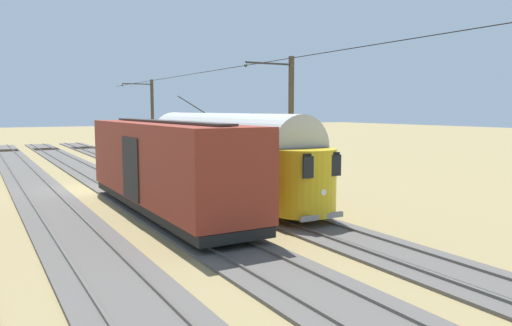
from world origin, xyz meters
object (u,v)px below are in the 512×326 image
at_px(vintage_streetcar, 222,153).
at_px(catenary_pole_mid_near, 290,126).
at_px(boxcar_adjacent, 165,164).
at_px(catenary_pole_foreground, 152,119).

relative_size(vintage_streetcar, catenary_pole_mid_near, 2.40).
bearing_deg(vintage_streetcar, boxcar_adjacent, 34.49).
relative_size(boxcar_adjacent, catenary_pole_foreground, 1.90).
bearing_deg(catenary_pole_mid_near, catenary_pole_foreground, -90.00).
height_order(vintage_streetcar, boxcar_adjacent, vintage_streetcar).
xyz_separation_m(vintage_streetcar, catenary_pole_mid_near, (-2.46, 2.51, 1.43)).
distance_m(vintage_streetcar, catenary_pole_foreground, 19.22).
bearing_deg(catenary_pole_foreground, boxcar_adjacent, 73.30).
distance_m(boxcar_adjacent, catenary_pole_mid_near, 6.72).
distance_m(catenary_pole_foreground, catenary_pole_mid_near, 21.52).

